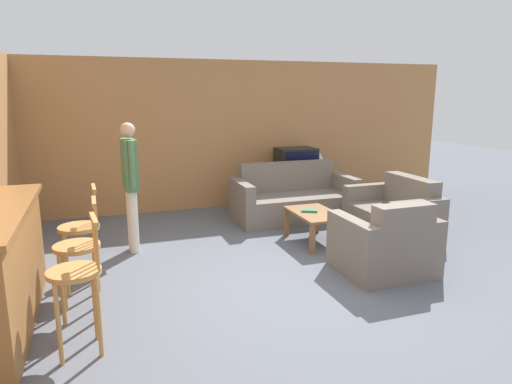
# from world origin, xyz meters

# --- Properties ---
(ground_plane) EXTENTS (24.00, 24.00, 0.00)m
(ground_plane) POSITION_xyz_m (0.00, 0.00, 0.00)
(ground_plane) COLOR #565B66
(wall_back) EXTENTS (9.40, 0.08, 2.60)m
(wall_back) POSITION_xyz_m (0.00, 3.69, 1.30)
(wall_back) COLOR #B27A47
(wall_back) RESTS_ON ground_plane
(bar_counter) EXTENTS (0.55, 2.18, 1.08)m
(bar_counter) POSITION_xyz_m (-2.84, 0.01, 0.54)
(bar_counter) COLOR brown
(bar_counter) RESTS_ON ground_plane
(bar_chair_near) EXTENTS (0.45, 0.45, 1.10)m
(bar_chair_near) POSITION_xyz_m (-2.19, -0.62, 0.60)
(bar_chair_near) COLOR #B77F42
(bar_chair_near) RESTS_ON ground_plane
(bar_chair_mid) EXTENTS (0.42, 0.42, 1.10)m
(bar_chair_mid) POSITION_xyz_m (-2.19, 0.02, 0.60)
(bar_chair_mid) COLOR #B77F42
(bar_chair_mid) RESTS_ON ground_plane
(bar_chair_far) EXTENTS (0.43, 0.43, 1.10)m
(bar_chair_far) POSITION_xyz_m (-2.19, 0.65, 0.60)
(bar_chair_far) COLOR #B77F42
(bar_chair_far) RESTS_ON ground_plane
(couch_far) EXTENTS (1.96, 0.93, 0.90)m
(couch_far) POSITION_xyz_m (1.01, 2.48, 0.31)
(couch_far) COLOR #70665B
(couch_far) RESTS_ON ground_plane
(armchair_near) EXTENTS (1.00, 0.88, 0.88)m
(armchair_near) POSITION_xyz_m (1.06, -0.03, 0.32)
(armchair_near) COLOR #70665B
(armchair_near) RESTS_ON ground_plane
(loveseat_right) EXTENTS (0.85, 1.31, 0.86)m
(loveseat_right) POSITION_xyz_m (1.99, 1.11, 0.31)
(loveseat_right) COLOR #70665B
(loveseat_right) RESTS_ON ground_plane
(coffee_table) EXTENTS (0.56, 0.92, 0.43)m
(coffee_table) POSITION_xyz_m (0.79, 1.23, 0.36)
(coffee_table) COLOR brown
(coffee_table) RESTS_ON ground_plane
(tv_unit) EXTENTS (1.11, 0.55, 0.61)m
(tv_unit) POSITION_xyz_m (1.43, 3.32, 0.31)
(tv_unit) COLOR #2D2319
(tv_unit) RESTS_ON ground_plane
(tv) EXTENTS (0.69, 0.50, 0.45)m
(tv) POSITION_xyz_m (1.43, 3.32, 0.83)
(tv) COLOR black
(tv) RESTS_ON tv_unit
(book_on_table) EXTENTS (0.24, 0.20, 0.03)m
(book_on_table) POSITION_xyz_m (0.73, 1.27, 0.45)
(book_on_table) COLOR #33704C
(book_on_table) RESTS_ON coffee_table
(table_lamp) EXTENTS (0.22, 0.22, 0.43)m
(table_lamp) POSITION_xyz_m (1.86, 3.32, 0.92)
(table_lamp) COLOR brown
(table_lamp) RESTS_ON tv_unit
(person_by_window) EXTENTS (0.19, 0.49, 1.68)m
(person_by_window) POSITION_xyz_m (-1.60, 1.70, 0.96)
(person_by_window) COLOR silver
(person_by_window) RESTS_ON ground_plane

